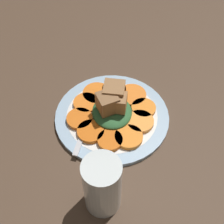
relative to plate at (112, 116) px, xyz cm
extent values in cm
cube|color=#4C3828|center=(0.00, 0.00, -1.52)|extent=(120.00, 120.00, 2.00)
cylinder|color=#99B7D1|center=(0.00, 0.00, -0.02)|extent=(25.50, 25.50, 1.00)
cylinder|color=white|center=(0.00, 0.00, 0.03)|extent=(20.40, 20.40, 1.00)
cylinder|color=orange|center=(-6.41, -2.81, 1.04)|extent=(6.61, 6.61, 0.91)
cylinder|color=orange|center=(-3.77, -5.50, 1.04)|extent=(5.85, 5.85, 0.91)
cylinder|color=orange|center=(0.60, -7.25, 1.04)|extent=(5.77, 5.77, 0.91)
cylinder|color=#D56014|center=(4.29, -5.11, 1.04)|extent=(5.84, 5.84, 0.91)
cylinder|color=#D56013|center=(7.02, -1.30, 1.04)|extent=(5.33, 5.33, 0.91)
cylinder|color=orange|center=(6.70, 2.70, 1.04)|extent=(5.98, 5.98, 0.91)
cylinder|color=#F99539|center=(3.00, 5.80, 1.04)|extent=(6.00, 6.00, 0.91)
cylinder|color=orange|center=(-0.65, 7.26, 1.04)|extent=(5.53, 5.53, 0.91)
cylinder|color=orange|center=(-4.89, 5.36, 1.04)|extent=(6.55, 6.55, 0.91)
cylinder|color=orange|center=(-7.10, 1.39, 1.04)|extent=(5.69, 5.69, 0.91)
ellipsoid|color=#2D6033|center=(0.00, 0.00, 1.71)|extent=(9.75, 8.78, 2.26)
cube|color=brown|center=(0.04, -0.97, 4.90)|extent=(5.12, 5.12, 4.11)
cube|color=olive|center=(-2.34, 0.73, 5.10)|extent=(5.49, 5.49, 4.50)
cube|color=olive|center=(0.01, 1.27, 4.67)|extent=(4.50, 4.50, 3.65)
cube|color=silver|center=(4.31, -6.75, 0.78)|extent=(11.23, 5.09, 0.40)
cube|color=silver|center=(-1.77, -4.47, 0.78)|extent=(2.12, 2.66, 0.40)
cube|color=silver|center=(-4.91, -4.36, 0.78)|extent=(4.38, 1.89, 0.40)
cube|color=silver|center=(-4.68, -3.73, 0.78)|extent=(4.38, 1.89, 0.40)
cube|color=silver|center=(-4.44, -3.11, 0.78)|extent=(4.38, 1.89, 0.40)
cube|color=silver|center=(-4.21, -2.48, 0.78)|extent=(4.38, 1.89, 0.40)
cylinder|color=silver|center=(19.31, -4.09, 5.81)|extent=(6.68, 6.68, 12.66)
camera|label=1|loc=(43.17, -5.39, 55.00)|focal=50.00mm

